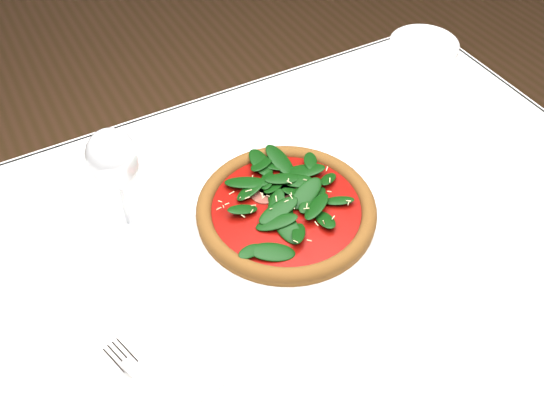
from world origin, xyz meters
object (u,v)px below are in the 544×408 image
napkin (157,397)px  wine_glass (114,162)px  pizza (286,207)px  plate (286,215)px

napkin → wine_glass: bearing=76.8°
pizza → napkin: bearing=-147.6°
wine_glass → plate: bearing=-26.4°
pizza → napkin: (-0.28, -0.18, -0.02)m
pizza → wine_glass: (-0.21, 0.11, 0.10)m
plate → wine_glass: 0.27m
napkin → pizza: bearing=32.4°
wine_glass → napkin: size_ratio=1.17×
plate → napkin: size_ratio=2.05×
wine_glass → napkin: 0.32m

